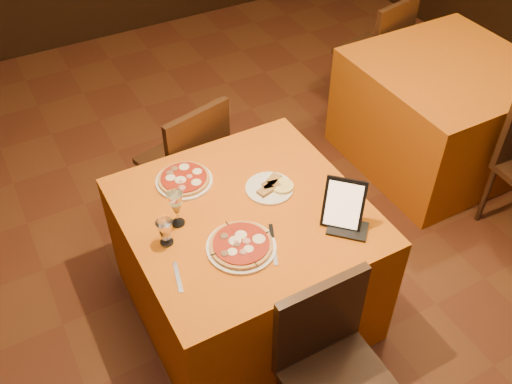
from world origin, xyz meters
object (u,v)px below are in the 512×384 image
main_table (246,262)px  chair_main_far (182,161)px  chair_side_far (370,51)px  tablet (344,204)px  wine_glass (176,209)px  pizza_near (241,246)px  water_glass (165,233)px  pizza_far (184,180)px  side_table (440,113)px

main_table → chair_main_far: chair_main_far is taller
chair_main_far → chair_side_far: 1.87m
chair_main_far → tablet: bearing=94.0°
chair_main_far → wine_glass: (-0.31, -0.74, 0.39)m
chair_main_far → pizza_near: chair_main_far is taller
chair_main_far → wine_glass: bearing=53.7°
chair_side_far → water_glass: chair_side_far is taller
chair_main_far → pizza_far: 0.61m
side_table → pizza_far: (-1.97, -0.20, 0.39)m
side_table → water_glass: bearing=-166.2°
main_table → side_table: (1.80, 0.52, 0.00)m
water_glass → tablet: size_ratio=0.53×
chair_side_far → tablet: tablet is taller
pizza_near → chair_main_far: bearing=83.0°
chair_main_far → pizza_near: bearing=69.3°
main_table → pizza_near: (-0.13, -0.20, 0.39)m
chair_side_far → tablet: size_ratio=3.73×
main_table → chair_side_far: bearing=36.5°
pizza_far → wine_glass: wine_glass is taller
main_table → pizza_near: size_ratio=3.53×
pizza_near → wine_glass: size_ratio=1.64×
main_table → chair_main_far: size_ratio=1.21×
main_table → tablet: 0.67m
wine_glass → water_glass: wine_glass is taller
main_table → wine_glass: wine_glass is taller
side_table → tablet: bearing=-150.7°
side_table → pizza_far: size_ratio=3.88×
wine_glass → chair_side_far: bearing=30.9°
main_table → wine_glass: bearing=167.2°
wine_glass → main_table: bearing=-12.8°
pizza_near → pizza_far: size_ratio=1.10×
chair_side_far → wine_glass: wine_glass is taller
main_table → pizza_far: bearing=118.1°
chair_main_far → pizza_far: (-0.17, -0.49, 0.31)m
chair_main_far → pizza_far: size_ratio=3.21×
wine_glass → chair_main_far: bearing=67.4°
pizza_near → chair_side_far: bearing=38.6°
pizza_near → wine_glass: wine_glass is taller
chair_side_far → water_glass: (-2.20, -1.35, 0.36)m
pizza_far → tablet: size_ratio=1.16×
side_table → chair_side_far: bearing=90.0°
wine_glass → tablet: tablet is taller
side_table → chair_side_far: chair_side_far is taller
tablet → side_table: bearing=74.0°
pizza_near → pizza_far: bearing=94.9°
chair_main_far → wine_glass: 0.89m
main_table → water_glass: 0.59m
pizza_near → tablet: bearing=-9.9°
pizza_far → water_glass: 0.41m
chair_main_far → chair_side_far: bearing=-177.6°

